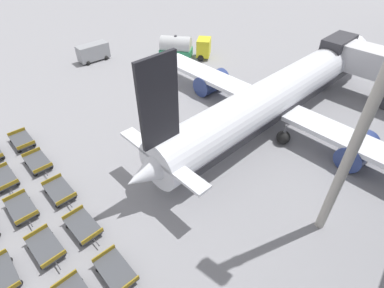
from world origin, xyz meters
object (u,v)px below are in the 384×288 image
service_van (93,52)px  baggage_dolly_row_mid_b_col_d (83,226)px  baggage_dolly_row_near_col_d (1,276)px  baggage_dolly_row_mid_a_col_b (4,179)px  baggage_dolly_row_mid_b_col_a (22,141)px  baggage_dolly_row_mid_b_col_b (38,162)px  airplane (278,96)px  baggage_dolly_row_mid_a_col_d (46,247)px  fuel_tanker_primary (182,48)px  baggage_dolly_row_mid_b_col_c (60,191)px  baggage_dolly_row_mid_b_col_e (116,271)px  baggage_dolly_row_mid_a_col_c (22,208)px

service_van → baggage_dolly_row_mid_b_col_d: 30.15m
baggage_dolly_row_near_col_d → baggage_dolly_row_mid_a_col_b: bearing=153.8°
baggage_dolly_row_mid_b_col_a → baggage_dolly_row_mid_a_col_b: bearing=-43.5°
baggage_dolly_row_mid_b_col_a → baggage_dolly_row_mid_b_col_b: bearing=-9.5°
airplane → baggage_dolly_row_mid_b_col_a: (-16.83, -18.92, -2.45)m
service_van → baggage_dolly_row_mid_b_col_b: (14.85, -17.23, -0.80)m
baggage_dolly_row_mid_a_col_d → baggage_dolly_row_mid_b_col_b: same height
fuel_tanker_primary → service_van: 12.97m
airplane → baggage_dolly_row_mid_b_col_c: airplane is taller
baggage_dolly_row_mid_a_col_d → baggage_dolly_row_mid_b_col_e: (4.89, 1.82, 0.00)m
airplane → baggage_dolly_row_mid_a_col_d: (-4.59, -23.68, -2.45)m
fuel_tanker_primary → baggage_dolly_row_mid_b_col_e: size_ratio=2.12×
baggage_dolly_row_mid_b_col_b → baggage_dolly_row_mid_b_col_a: bearing=170.5°
fuel_tanker_primary → baggage_dolly_row_near_col_d: 36.02m
baggage_dolly_row_mid_a_col_c → baggage_dolly_row_mid_b_col_a: bearing=152.3°
baggage_dolly_row_near_col_d → baggage_dolly_row_mid_b_col_d: same height
fuel_tanker_primary → baggage_dolly_row_near_col_d: (13.61, -33.34, -0.87)m
baggage_dolly_row_mid_a_col_b → baggage_dolly_row_mid_b_col_b: same height
airplane → baggage_dolly_row_mid_b_col_a: 25.44m
fuel_tanker_primary → baggage_dolly_row_mid_b_col_c: fuel_tanker_primary is taller
baggage_dolly_row_mid_a_col_c → baggage_dolly_row_mid_b_col_e: bearing=7.3°
baggage_dolly_row_mid_b_col_c → baggage_dolly_row_mid_a_col_d: bearing=-42.5°
service_van → baggage_dolly_row_near_col_d: service_van is taller
baggage_dolly_row_mid_a_col_c → baggage_dolly_row_mid_b_col_c: bearing=75.9°
service_van → baggage_dolly_row_mid_b_col_c: size_ratio=1.27×
fuel_tanker_primary → service_van: bearing=-134.5°
baggage_dolly_row_mid_a_col_c → baggage_dolly_row_mid_a_col_d: bearing=-8.2°
baggage_dolly_row_mid_b_col_b → baggage_dolly_row_mid_a_col_c: bearing=-42.1°
baggage_dolly_row_mid_a_col_c → baggage_dolly_row_mid_b_col_a: size_ratio=1.00×
service_van → baggage_dolly_row_mid_b_col_b: size_ratio=1.27×
baggage_dolly_row_mid_b_col_d → airplane: bearing=79.1°
airplane → baggage_dolly_row_near_col_d: bearing=-100.6°
baggage_dolly_row_mid_a_col_d → baggage_dolly_row_mid_b_col_a: bearing=158.7°
baggage_dolly_row_mid_a_col_c → baggage_dolly_row_mid_a_col_d: size_ratio=1.00×
baggage_dolly_row_mid_b_col_e → baggage_dolly_row_mid_b_col_d: bearing=170.4°
baggage_dolly_row_mid_b_col_a → baggage_dolly_row_mid_b_col_c: size_ratio=1.00×
airplane → baggage_dolly_row_mid_b_col_b: 23.53m
service_van → baggage_dolly_row_mid_a_col_c: service_van is taller
baggage_dolly_row_mid_b_col_e → baggage_dolly_row_near_col_d: bearing=-138.8°
fuel_tanker_primary → baggage_dolly_row_mid_a_col_d: bearing=-65.5°
baggage_dolly_row_near_col_d → baggage_dolly_row_mid_a_col_d: same height
baggage_dolly_row_near_col_d → baggage_dolly_row_mid_b_col_b: (-7.86, 6.85, 0.00)m
baggage_dolly_row_mid_b_col_c → fuel_tanker_primary: bearing=110.7°
fuel_tanker_primary → baggage_dolly_row_mid_a_col_c: fuel_tanker_primary is taller
fuel_tanker_primary → baggage_dolly_row_near_col_d: bearing=-67.8°
fuel_tanker_primary → baggage_dolly_row_near_col_d: fuel_tanker_primary is taller
baggage_dolly_row_mid_a_col_d → baggage_dolly_row_mid_b_col_e: size_ratio=1.00×
baggage_dolly_row_mid_b_col_a → baggage_dolly_row_mid_b_col_e: (17.13, -2.95, 0.00)m
airplane → baggage_dolly_row_mid_b_col_d: (-4.05, -21.13, -2.45)m
service_van → baggage_dolly_row_mid_b_col_d: bearing=-38.5°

